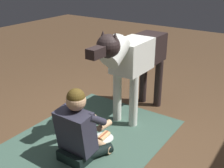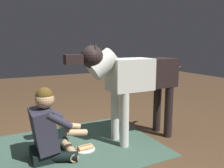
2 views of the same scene
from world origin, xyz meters
name	(u,v)px [view 1 (image 1 of 2)]	position (x,y,z in m)	size (l,w,h in m)	color
ground_plane	(100,135)	(0.00, 0.00, 0.00)	(13.50, 13.50, 0.00)	brown
area_rug	(83,143)	(0.28, -0.05, 0.00)	(2.37, 1.61, 0.01)	#3D5A4C
person_sitting_on_floor	(79,130)	(0.48, 0.08, 0.34)	(0.63, 0.58, 0.83)	black
large_dog	(135,58)	(-0.65, 0.09, 0.86)	(1.72, 0.37, 1.31)	silver
hot_dog_on_plate	(104,137)	(0.05, 0.08, 0.03)	(0.24, 0.24, 0.06)	silver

